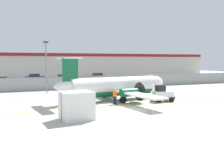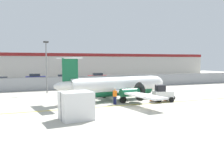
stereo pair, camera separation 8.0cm
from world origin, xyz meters
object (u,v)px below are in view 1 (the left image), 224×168
Objects in this scene: traffic_cone_near_left at (151,98)px; parked_car_3 at (97,76)px; traffic_cone_far_right at (62,104)px; parked_car_1 at (35,77)px; baggage_tug at (163,94)px; parked_car_0 at (1,81)px; parked_car_2 at (64,78)px; commuter_airplane at (117,86)px; traffic_cone_near_right at (165,98)px; ground_crew_worker at (115,95)px; cargo_container at (76,106)px; apron_light_pole at (46,63)px; traffic_cone_far_left at (62,101)px; parked_car_4 at (142,79)px.

parked_car_3 is at bearing 83.75° from traffic_cone_near_left.
traffic_cone_far_right is 0.15× the size of parked_car_1.
baggage_tug is at bearing 93.25° from parked_car_3.
parked_car_0 is 12.36m from parked_car_2.
traffic_cone_near_right is (5.07, -2.30, -1.29)m from commuter_airplane.
ground_crew_worker is 4.82m from traffic_cone_near_left.
apron_light_pole is (-0.29, 16.96, 3.20)m from cargo_container.
parked_car_1 is 21.43m from apron_light_pole.
parked_car_3 reaches higher than traffic_cone_far_left.
parked_car_4 is at bearing 24.67° from apron_light_pole.
apron_light_pole is (-5.59, 11.83, 3.35)m from ground_crew_worker.
traffic_cone_far_left is at bearing -131.45° from parked_car_4.
traffic_cone_far_left is 0.15× the size of parked_car_0.
parked_car_0 is at bearing 126.70° from traffic_cone_near_right.
cargo_container is 0.61× the size of parked_car_0.
parked_car_4 is (14.50, -7.37, 0.00)m from parked_car_2.
baggage_tug is 0.58× the size of parked_car_0.
apron_light_pole reaches higher than cargo_container.
traffic_cone_far_left is 32.00m from parked_car_3.
traffic_cone_far_left is 0.15× the size of parked_car_1.
parked_car_1 is 0.99× the size of parked_car_3.
parked_car_3 is at bearing 93.90° from baggage_tug.
parked_car_3 is (8.11, 31.40, -0.06)m from ground_crew_worker.
traffic_cone_far_left is at bearing -103.01° from parked_car_2.
traffic_cone_near_left is at bearing -23.38° from ground_crew_worker.
commuter_airplane reaches higher than traffic_cone_far_right.
parked_car_2 is at bearing 79.01° from traffic_cone_far_left.
baggage_tug is 1.38m from traffic_cone_near_left.
parked_car_3 is (8.23, 3.03, 0.00)m from parked_car_2.
cargo_container is 32.72m from parked_car_4.
parked_car_1 is 0.60× the size of apron_light_pole.
traffic_cone_near_right is at bearing -27.44° from ground_crew_worker.
traffic_cone_far_left is (-10.89, 2.50, -0.54)m from baggage_tug.
ground_crew_worker is at bearing -23.90° from traffic_cone_far_left.
baggage_tug reaches higher than traffic_cone_near_right.
traffic_cone_far_left is at bearing 83.02° from cargo_container.
apron_light_pole reaches higher than commuter_airplane.
parked_car_4 reaches higher than traffic_cone_far_left.
parked_car_0 is 21.11m from parked_car_3.
apron_light_pole is (-0.16, 11.11, 3.99)m from traffic_cone_far_right.
traffic_cone_near_left is 22.56m from parked_car_4.
parked_car_0 is 0.59× the size of apron_light_pole.
cargo_container reaches higher than parked_car_3.
ground_crew_worker is at bearing -64.70° from apron_light_pole.
parked_car_1 and parked_car_3 have the same top height.
commuter_airplane is at bearing -57.14° from parked_car_0.
parked_car_4 is (14.38, 21.01, -0.06)m from ground_crew_worker.
parked_car_4 is (20.01, -11.99, 0.00)m from parked_car_1.
traffic_cone_near_right is 0.15× the size of parked_car_4.
traffic_cone_far_right is 32.28m from parked_car_1.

